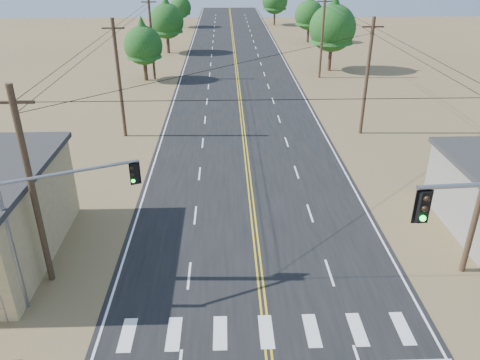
{
  "coord_description": "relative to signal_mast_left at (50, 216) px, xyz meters",
  "views": [
    {
      "loc": [
        -1.65,
        -7.19,
        14.99
      ],
      "look_at": [
        -0.88,
        15.84,
        3.5
      ],
      "focal_mm": 35.0,
      "sensor_mm": 36.0,
      "label": 1
    }
  ],
  "objects": [
    {
      "name": "utility_pole_left_mid",
      "position": [
        -1.11,
        21.35,
        0.64
      ],
      "size": [
        1.8,
        0.3,
        10.0
      ],
      "color": "#4C3826",
      "rests_on": "ground"
    },
    {
      "name": "road",
      "position": [
        9.39,
        19.35,
        -4.47
      ],
      "size": [
        15.0,
        200.0,
        0.02
      ],
      "primitive_type": "cube",
      "color": "black",
      "rests_on": "ground"
    },
    {
      "name": "utility_pole_left_near",
      "position": [
        -1.11,
        1.35,
        0.64
      ],
      "size": [
        1.8,
        0.3,
        10.0
      ],
      "color": "#4C3826",
      "rests_on": "ground"
    },
    {
      "name": "tree_right_mid",
      "position": [
        22.45,
        66.25,
        0.61
      ],
      "size": [
        4.98,
        4.98,
        8.31
      ],
      "color": "#3F2D1E",
      "rests_on": "ground"
    },
    {
      "name": "tree_left_far",
      "position": [
        -1.08,
        84.34,
        -0.12
      ],
      "size": [
        4.27,
        4.27,
        7.12
      ],
      "color": "#3F2D1E",
      "rests_on": "ground"
    },
    {
      "name": "utility_pole_right_mid",
      "position": [
        19.89,
        21.35,
        0.64
      ],
      "size": [
        1.8,
        0.3,
        10.0
      ],
      "color": "#4C3826",
      "rests_on": "ground"
    },
    {
      "name": "utility_pole_left_far",
      "position": [
        -1.11,
        41.35,
        0.64
      ],
      "size": [
        1.8,
        0.3,
        10.0
      ],
      "color": "#4C3826",
      "rests_on": "ground"
    },
    {
      "name": "tree_left_near",
      "position": [
        -2.12,
        40.79,
        0.28
      ],
      "size": [
        4.67,
        4.67,
        7.78
      ],
      "color": "#3F2D1E",
      "rests_on": "ground"
    },
    {
      "name": "tree_left_mid",
      "position": [
        -1.06,
        57.71,
        0.89
      ],
      "size": [
        5.26,
        5.26,
        8.77
      ],
      "color": "#3F2D1E",
      "rests_on": "ground"
    },
    {
      "name": "utility_pole_right_far",
      "position": [
        19.89,
        41.35,
        0.64
      ],
      "size": [
        1.8,
        0.3,
        10.0
      ],
      "color": "#4C3826",
      "rests_on": "ground"
    },
    {
      "name": "signal_mast_left",
      "position": [
        0.0,
        0.0,
        0.0
      ],
      "size": [
        5.57,
        2.4,
        6.56
      ],
      "rotation": [
        0.0,
        0.0,
        0.39
      ],
      "color": "gray",
      "rests_on": "ground"
    },
    {
      "name": "tree_right_near",
      "position": [
        21.93,
        45.17,
        1.7
      ],
      "size": [
        6.05,
        6.05,
        10.09
      ],
      "color": "#3F2D1E",
      "rests_on": "ground"
    }
  ]
}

